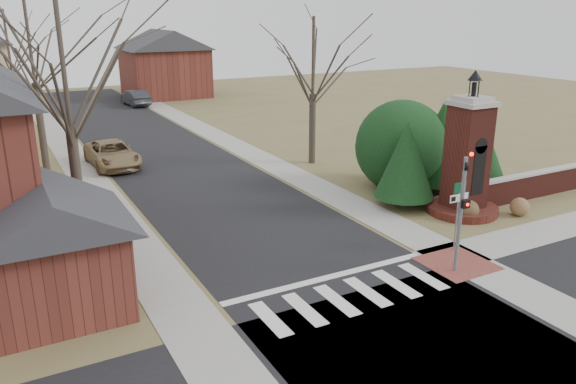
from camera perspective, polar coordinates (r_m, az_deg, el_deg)
ground at (r=18.16m, az=8.01°, el=-11.50°), size 120.00×120.00×0.00m
main_street at (r=36.98m, az=-12.50°, el=3.62°), size 8.00×70.00×0.01m
cross_street at (r=16.22m, az=14.50°, el=-15.84°), size 120.00×8.00×0.01m
crosswalk_zone at (r=18.71m, az=6.54°, el=-10.45°), size 8.00×2.20×0.02m
stop_bar at (r=19.82m, az=4.05°, el=-8.67°), size 8.00×0.35×0.02m
sidewalk_right_main at (r=38.66m, az=-5.09°, el=4.60°), size 2.00×60.00×0.02m
sidewalk_left at (r=35.97m, az=-20.46°, el=2.52°), size 2.00×60.00×0.02m
curb_apron at (r=21.70m, az=16.79°, el=-6.97°), size 2.40×2.40×0.02m
traffic_signal_pole at (r=20.16m, az=17.28°, el=-1.06°), size 0.28×0.41×4.50m
sign_post at (r=22.18m, az=16.92°, el=-1.06°), size 0.90×0.07×2.75m
brick_gate_monument at (r=26.47m, az=17.65°, el=2.40°), size 3.20×3.20×6.47m
brick_garden_wall at (r=30.19m, az=23.37°, el=0.64°), size 7.50×0.50×1.30m
garage_left at (r=18.35m, az=-23.01°, el=-4.76°), size 4.80×4.80×4.29m
house_distant_right at (r=63.31m, az=-12.47°, el=12.78°), size 8.80×8.80×7.30m
evergreen_near at (r=26.64m, az=11.89°, el=3.26°), size 2.80×2.80×4.10m
evergreen_mid at (r=29.60m, az=15.36°, el=5.05°), size 3.40×3.40×4.70m
evergreen_far at (r=30.49m, az=19.28°, el=3.69°), size 2.40×2.40×3.30m
evergreen_mass at (r=29.61m, az=11.49°, el=4.94°), size 4.80×4.80×4.80m
bare_tree_0 at (r=21.78m, az=-22.09°, el=13.58°), size 8.05×8.05×11.15m
bare_tree_1 at (r=34.70m, az=-24.96°, el=14.95°), size 8.40×8.40×11.64m
bare_tree_2 at (r=47.67m, az=-26.67°, el=13.88°), size 7.35×7.35×10.19m
bare_tree_3 at (r=33.39m, az=2.59°, el=14.16°), size 7.00×7.00×9.70m
pickup_truck at (r=35.07m, az=-17.43°, el=3.70°), size 2.64×5.46×1.50m
distant_car at (r=57.73m, az=-15.29°, el=9.24°), size 2.07×4.84×1.55m
dry_shrub_left at (r=26.18m, az=17.89°, el=-1.74°), size 0.89×0.89×0.89m
dry_shrub_right at (r=27.48m, az=22.47°, el=-1.40°), size 0.84×0.84×0.84m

